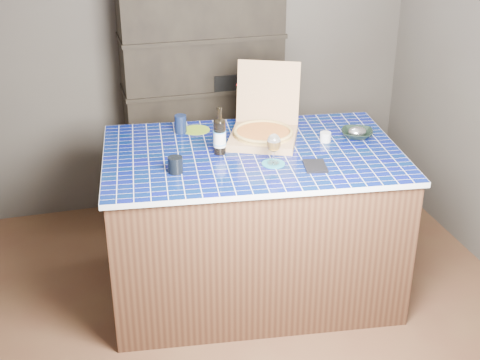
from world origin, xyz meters
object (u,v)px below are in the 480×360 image
object	(u,v)px
mead_bottle	(220,136)
bowl	(357,134)
pizza_box	(264,131)
dvd_case	(315,166)
kitchen_island	(252,222)
wine_glass	(274,143)

from	to	relation	value
mead_bottle	bowl	size ratio (longest dim) A/B	1.48
bowl	pizza_box	bearing A→B (deg)	169.08
dvd_case	kitchen_island	bearing A→B (deg)	143.17
mead_bottle	dvd_case	size ratio (longest dim) A/B	1.69
mead_bottle	bowl	world-z (taller)	mead_bottle
pizza_box	dvd_case	distance (m)	0.51
kitchen_island	bowl	distance (m)	0.89
dvd_case	mead_bottle	bearing A→B (deg)	155.87
mead_bottle	bowl	distance (m)	0.93
pizza_box	bowl	distance (m)	0.61
wine_glass	kitchen_island	bearing A→B (deg)	107.06
pizza_box	wine_glass	size ratio (longest dim) A/B	3.34
mead_bottle	bowl	xyz separation A→B (m)	(0.92, 0.02, -0.09)
mead_bottle	wine_glass	bearing A→B (deg)	-41.88
bowl	mead_bottle	bearing A→B (deg)	-178.68
kitchen_island	pizza_box	bearing A→B (deg)	60.00
pizza_box	mead_bottle	size ratio (longest dim) A/B	2.09
dvd_case	bowl	size ratio (longest dim) A/B	0.88
mead_bottle	dvd_case	distance (m)	0.61
pizza_box	mead_bottle	xyz separation A→B (m)	(-0.32, -0.14, 0.05)
pizza_box	wine_glass	bearing A→B (deg)	-74.39
wine_glass	mead_bottle	bearing A→B (deg)	138.12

